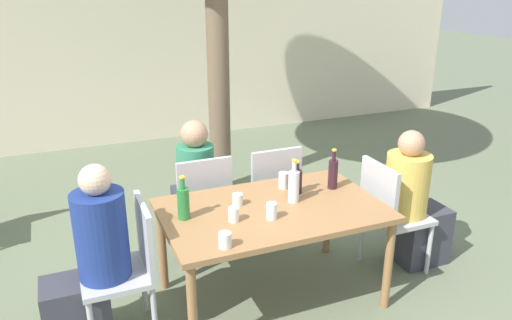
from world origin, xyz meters
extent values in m
plane|color=#667056|center=(0.00, 0.00, 0.00)|extent=(30.00, 30.00, 0.00)
cube|color=beige|center=(0.00, 4.17, 1.40)|extent=(10.00, 0.08, 2.80)
cylinder|color=brown|center=(0.28, 2.01, 1.39)|extent=(0.23, 0.23, 2.77)
cube|color=#996B42|center=(0.00, 0.00, 0.71)|extent=(1.53, 0.96, 0.04)
cylinder|color=#996B42|center=(-0.71, -0.42, 0.35)|extent=(0.06, 0.06, 0.69)
cylinder|color=#996B42|center=(0.71, -0.42, 0.35)|extent=(0.06, 0.06, 0.69)
cylinder|color=#996B42|center=(-0.71, 0.42, 0.35)|extent=(0.06, 0.06, 0.69)
cylinder|color=#996B42|center=(0.71, 0.42, 0.35)|extent=(0.06, 0.06, 0.69)
cube|color=#B2B2B7|center=(-1.09, 0.00, 0.46)|extent=(0.44, 0.44, 0.04)
cube|color=#B2B2B7|center=(-0.89, 0.00, 0.70)|extent=(0.04, 0.44, 0.45)
cylinder|color=#B2B2B7|center=(-1.28, 0.19, 0.22)|extent=(0.04, 0.04, 0.44)
cylinder|color=#B2B2B7|center=(-0.90, 0.19, 0.22)|extent=(0.04, 0.04, 0.44)
cylinder|color=#B2B2B7|center=(-0.90, -0.19, 0.22)|extent=(0.04, 0.04, 0.44)
cube|color=#B2B2B7|center=(1.09, 0.00, 0.46)|extent=(0.44, 0.44, 0.04)
cube|color=#B2B2B7|center=(0.89, 0.00, 0.70)|extent=(0.04, 0.44, 0.45)
cylinder|color=#B2B2B7|center=(1.28, -0.19, 0.22)|extent=(0.04, 0.04, 0.44)
cylinder|color=#B2B2B7|center=(1.28, 0.19, 0.22)|extent=(0.04, 0.04, 0.44)
cylinder|color=#B2B2B7|center=(0.90, -0.19, 0.22)|extent=(0.04, 0.04, 0.44)
cylinder|color=#B2B2B7|center=(0.90, 0.19, 0.22)|extent=(0.04, 0.04, 0.44)
cube|color=#B2B2B7|center=(-0.31, 0.80, 0.46)|extent=(0.44, 0.44, 0.04)
cube|color=#B2B2B7|center=(-0.31, 0.60, 0.70)|extent=(0.44, 0.04, 0.45)
cylinder|color=#B2B2B7|center=(-0.12, 0.99, 0.22)|extent=(0.04, 0.04, 0.44)
cylinder|color=#B2B2B7|center=(-0.50, 0.99, 0.22)|extent=(0.04, 0.04, 0.44)
cylinder|color=#B2B2B7|center=(-0.12, 0.61, 0.22)|extent=(0.04, 0.04, 0.44)
cylinder|color=#B2B2B7|center=(-0.50, 0.61, 0.22)|extent=(0.04, 0.04, 0.44)
cube|color=#B2B2B7|center=(0.31, 0.80, 0.46)|extent=(0.44, 0.44, 0.04)
cube|color=#B2B2B7|center=(0.31, 0.60, 0.70)|extent=(0.44, 0.04, 0.45)
cylinder|color=#B2B2B7|center=(0.50, 0.99, 0.22)|extent=(0.04, 0.04, 0.44)
cylinder|color=#B2B2B7|center=(0.12, 0.99, 0.22)|extent=(0.04, 0.04, 0.44)
cylinder|color=#B2B2B7|center=(0.50, 0.61, 0.22)|extent=(0.04, 0.04, 0.44)
cylinder|color=#B2B2B7|center=(0.12, 0.61, 0.22)|extent=(0.04, 0.04, 0.44)
cube|color=#383842|center=(-1.35, 0.00, 0.24)|extent=(0.40, 0.29, 0.47)
cylinder|color=navy|center=(-1.15, 0.00, 0.76)|extent=(0.32, 0.32, 0.56)
sphere|color=beige|center=(-1.15, 0.00, 1.12)|extent=(0.19, 0.19, 0.19)
cube|color=#383842|center=(1.35, 0.00, 0.24)|extent=(0.40, 0.31, 0.47)
cylinder|color=gold|center=(1.15, 0.00, 0.72)|extent=(0.34, 0.34, 0.49)
sphere|color=tan|center=(1.15, 0.00, 1.06)|extent=(0.20, 0.20, 0.20)
cube|color=#383842|center=(-0.31, 1.06, 0.24)|extent=(0.28, 0.40, 0.47)
cylinder|color=#337F5B|center=(-0.31, 0.86, 0.72)|extent=(0.31, 0.31, 0.48)
sphere|color=tan|center=(-0.31, 0.86, 1.06)|extent=(0.22, 0.22, 0.22)
cylinder|color=#331923|center=(0.56, 0.14, 0.84)|extent=(0.07, 0.07, 0.22)
cylinder|color=#331923|center=(0.56, 0.14, 0.99)|extent=(0.03, 0.03, 0.08)
cylinder|color=gold|center=(0.56, 0.14, 1.04)|extent=(0.03, 0.03, 0.01)
cylinder|color=#287A38|center=(-0.61, 0.07, 0.84)|extent=(0.08, 0.08, 0.21)
cylinder|color=#287A38|center=(-0.61, 0.07, 0.98)|extent=(0.03, 0.03, 0.07)
cylinder|color=gold|center=(-0.61, 0.07, 1.03)|extent=(0.04, 0.04, 0.01)
cylinder|color=silver|center=(0.18, 0.04, 0.85)|extent=(0.08, 0.08, 0.23)
cylinder|color=silver|center=(0.18, 0.04, 1.00)|extent=(0.03, 0.03, 0.08)
cylinder|color=gold|center=(0.18, 0.04, 1.04)|extent=(0.04, 0.04, 0.01)
cylinder|color=#331923|center=(0.26, 0.16, 0.82)|extent=(0.08, 0.08, 0.18)
cylinder|color=#331923|center=(0.26, 0.16, 0.94)|extent=(0.03, 0.03, 0.06)
cylinder|color=gold|center=(0.26, 0.16, 0.98)|extent=(0.04, 0.04, 0.01)
cylinder|color=silver|center=(-0.21, 0.13, 0.77)|extent=(0.07, 0.07, 0.08)
cylinder|color=white|center=(0.22, 0.28, 0.79)|extent=(0.07, 0.07, 0.12)
cylinder|color=silver|center=(-0.32, -0.09, 0.78)|extent=(0.07, 0.07, 0.10)
cylinder|color=silver|center=(-0.48, -0.38, 0.78)|extent=(0.08, 0.08, 0.09)
cylinder|color=white|center=(-0.07, -0.15, 0.79)|extent=(0.07, 0.07, 0.11)
camera|label=1|loc=(-1.29, -2.85, 2.24)|focal=35.00mm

